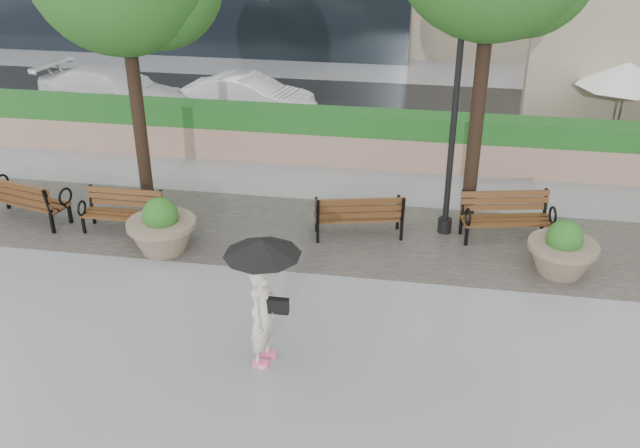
% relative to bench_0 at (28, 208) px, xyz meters
% --- Properties ---
extents(ground, '(100.00, 100.00, 0.00)m').
position_rel_bench_0_xyz_m(ground, '(6.15, -2.56, -0.29)').
color(ground, gray).
rests_on(ground, ground).
extents(cobble_strip, '(28.00, 3.20, 0.01)m').
position_rel_bench_0_xyz_m(cobble_strip, '(6.15, 0.44, -0.29)').
color(cobble_strip, '#383330').
rests_on(cobble_strip, ground).
extents(hedge_wall, '(24.00, 0.80, 1.35)m').
position_rel_bench_0_xyz_m(hedge_wall, '(6.15, 4.44, 0.37)').
color(hedge_wall, '#A57C6A').
rests_on(hedge_wall, ground).
extents(asphalt_street, '(40.00, 7.00, 0.00)m').
position_rel_bench_0_xyz_m(asphalt_street, '(6.15, 8.44, -0.29)').
color(asphalt_street, black).
rests_on(asphalt_street, ground).
extents(bench_0, '(1.96, 1.17, 0.99)m').
position_rel_bench_0_xyz_m(bench_0, '(0.00, 0.00, 0.00)').
color(bench_0, '#5A341A').
rests_on(bench_0, ground).
extents(bench_1, '(1.61, 0.64, 0.86)m').
position_rel_bench_0_xyz_m(bench_1, '(2.17, -0.12, -0.04)').
color(bench_1, '#5A341A').
rests_on(bench_1, ground).
extents(bench_2, '(1.87, 1.08, 0.95)m').
position_rel_bench_0_xyz_m(bench_2, '(6.94, 0.47, -0.01)').
color(bench_2, '#5A341A').
rests_on(bench_2, ground).
extents(bench_3, '(1.87, 1.06, 0.95)m').
position_rel_bench_0_xyz_m(bench_3, '(9.86, 0.85, -0.01)').
color(bench_3, '#5A341A').
rests_on(bench_3, ground).
extents(planter_left, '(1.33, 1.33, 1.12)m').
position_rel_bench_0_xyz_m(planter_left, '(3.27, -0.76, 0.14)').
color(planter_left, '#7F6B56').
rests_on(planter_left, ground).
extents(planter_right, '(1.27, 1.27, 1.06)m').
position_rel_bench_0_xyz_m(planter_right, '(10.79, -0.36, 0.12)').
color(planter_right, '#7F6B56').
rests_on(planter_right, ground).
extents(lamppost, '(0.28, 0.28, 4.24)m').
position_rel_bench_0_xyz_m(lamppost, '(8.67, 0.94, 1.58)').
color(lamppost, black).
rests_on(lamppost, ground).
extents(patio_umb_white, '(2.50, 2.50, 2.30)m').
position_rel_bench_0_xyz_m(patio_umb_white, '(13.03, 6.56, 1.70)').
color(patio_umb_white, black).
rests_on(patio_umb_white, ground).
extents(car_left, '(5.17, 3.01, 1.41)m').
position_rel_bench_0_xyz_m(car_left, '(-1.16, 7.08, 0.41)').
color(car_left, silver).
rests_on(car_left, ground).
extents(car_right, '(3.97, 1.84, 1.26)m').
position_rel_bench_0_xyz_m(car_right, '(2.84, 7.53, 0.34)').
color(car_right, silver).
rests_on(car_right, ground).
extents(pedestrian, '(1.13, 1.13, 2.07)m').
position_rel_bench_0_xyz_m(pedestrian, '(6.04, -3.80, 0.97)').
color(pedestrian, beige).
rests_on(pedestrian, ground).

